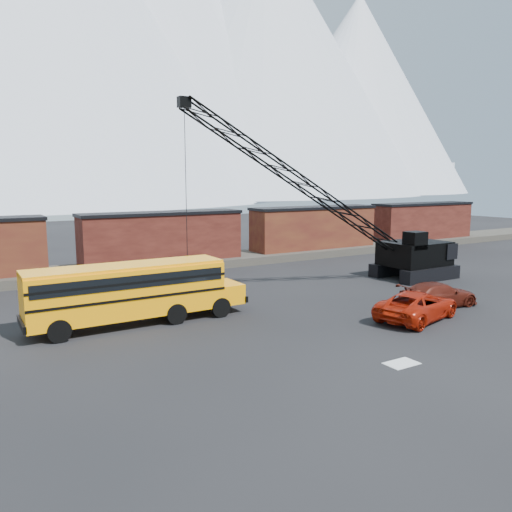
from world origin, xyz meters
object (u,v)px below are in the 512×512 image
at_px(maroon_suv, 438,295).
at_px(crawler_crane, 325,198).
at_px(red_pickup, 417,305).
at_px(school_bus, 134,290).

xyz_separation_m(maroon_suv, crawler_crane, (-2.78, 7.41, 5.54)).
height_order(red_pickup, crawler_crane, crawler_crane).
xyz_separation_m(school_bus, maroon_suv, (16.62, -5.79, -1.06)).
height_order(school_bus, maroon_suv, school_bus).
distance_m(school_bus, red_pickup, 15.13).
relative_size(red_pickup, maroon_suv, 1.11).
distance_m(red_pickup, crawler_crane, 10.29).
bearing_deg(school_bus, crawler_crane, 6.67).
bearing_deg(maroon_suv, crawler_crane, 27.28).
relative_size(school_bus, maroon_suv, 2.32).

